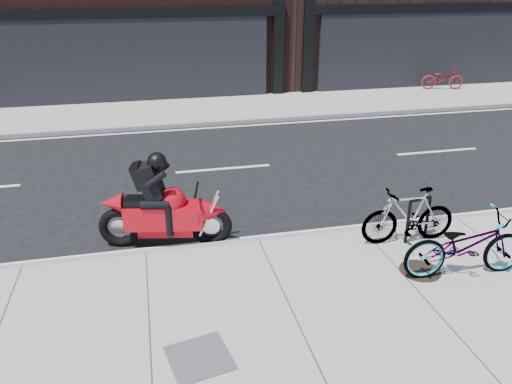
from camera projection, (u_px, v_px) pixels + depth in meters
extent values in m
plane|color=black|center=(238.00, 201.00, 10.81)|extent=(120.00, 120.00, 0.00)
cube|color=gray|center=(313.00, 359.00, 6.33)|extent=(60.00, 6.00, 0.13)
cube|color=gray|center=(197.00, 110.00, 17.70)|extent=(60.00, 3.50, 0.13)
cylinder|color=black|center=(408.00, 222.00, 8.75)|extent=(0.06, 0.06, 0.81)
cylinder|color=black|center=(427.00, 218.00, 8.92)|extent=(0.06, 0.06, 0.81)
cylinder|color=black|center=(421.00, 199.00, 8.67)|extent=(0.45, 0.15, 0.06)
imported|color=gray|center=(466.00, 245.00, 7.77)|extent=(2.06, 0.84, 1.06)
imported|color=gray|center=(409.00, 216.00, 8.75)|extent=(1.73, 0.57, 1.03)
torus|color=black|center=(211.00, 226.00, 8.98)|extent=(0.78, 0.30, 0.76)
torus|color=black|center=(120.00, 227.00, 8.93)|extent=(0.78, 0.30, 0.76)
cube|color=#AC0712|center=(164.00, 215.00, 8.86)|extent=(1.44, 0.69, 0.44)
cone|color=#AC0712|center=(213.00, 211.00, 8.86)|extent=(0.60, 0.59, 0.51)
sphere|color=#AC0712|center=(173.00, 200.00, 8.75)|extent=(0.46, 0.46, 0.46)
cube|color=black|center=(143.00, 201.00, 8.74)|extent=(0.68, 0.43, 0.14)
cylinder|color=silver|center=(132.00, 223.00, 9.13)|extent=(0.64, 0.22, 0.10)
cube|color=black|center=(150.00, 181.00, 8.59)|extent=(0.52, 0.49, 0.68)
cube|color=black|center=(139.00, 176.00, 8.54)|extent=(0.33, 0.39, 0.46)
sphere|color=black|center=(157.00, 162.00, 8.45)|extent=(0.33, 0.33, 0.33)
imported|color=maroon|center=(443.00, 78.00, 20.40)|extent=(1.79, 0.98, 0.89)
cylinder|color=black|center=(420.00, 271.00, 8.05)|extent=(0.70, 0.70, 0.02)
cube|color=#505053|center=(200.00, 358.00, 6.24)|extent=(0.88, 0.88, 0.02)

